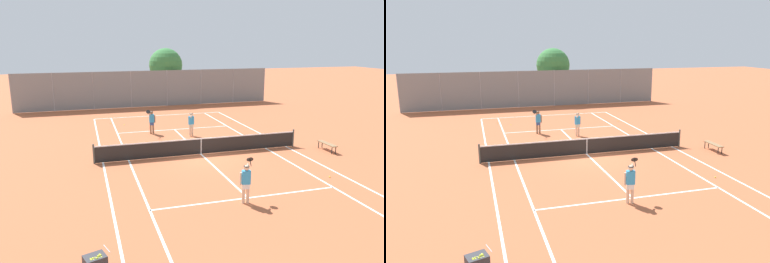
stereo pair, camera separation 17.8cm
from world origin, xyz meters
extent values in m
plane|color=#B25B38|center=(0.00, 0.00, 0.00)|extent=(120.00, 120.00, 0.00)
cube|color=white|center=(0.00, 11.90, 0.00)|extent=(11.00, 0.10, 0.01)
cube|color=white|center=(-5.50, 0.00, 0.00)|extent=(0.10, 23.80, 0.01)
cube|color=white|center=(5.50, 0.00, 0.00)|extent=(0.10, 23.80, 0.01)
cube|color=white|center=(-4.13, 0.00, 0.00)|extent=(0.10, 23.80, 0.01)
cube|color=white|center=(4.13, 0.00, 0.00)|extent=(0.10, 23.80, 0.01)
cube|color=white|center=(0.00, -6.40, 0.00)|extent=(8.26, 0.10, 0.01)
cube|color=white|center=(0.00, 6.40, 0.00)|extent=(8.26, 0.10, 0.01)
cube|color=white|center=(0.00, 0.00, 0.00)|extent=(0.10, 12.80, 0.01)
cylinder|color=#474C47|center=(-5.95, 0.00, 0.53)|extent=(0.10, 0.10, 1.07)
cylinder|color=#474C47|center=(5.95, 0.00, 0.53)|extent=(0.10, 0.10, 1.07)
cube|color=black|center=(0.00, 0.00, 0.46)|extent=(11.90, 0.02, 0.89)
cube|color=white|center=(0.00, 0.00, 0.92)|extent=(11.90, 0.03, 0.06)
cube|color=white|center=(0.00, 0.00, 0.44)|extent=(0.05, 0.03, 0.89)
cylinder|color=#B7B7BC|center=(-5.97, -10.33, 0.95)|extent=(0.16, 0.43, 0.02)
sphere|color=#D1DB33|center=(-6.13, -10.53, 0.83)|extent=(0.07, 0.07, 0.07)
sphere|color=#D1DB33|center=(-6.19, -10.54, 0.82)|extent=(0.07, 0.07, 0.07)
sphere|color=#D1DB33|center=(-6.25, -10.57, 0.85)|extent=(0.07, 0.07, 0.07)
sphere|color=#D1DB33|center=(-6.32, -10.58, 0.82)|extent=(0.07, 0.07, 0.07)
sphere|color=#D1DB33|center=(-6.38, -10.59, 0.83)|extent=(0.07, 0.07, 0.07)
sphere|color=#D1DB33|center=(-6.15, -10.45, 0.85)|extent=(0.07, 0.07, 0.07)
sphere|color=#D1DB33|center=(-6.21, -10.48, 0.86)|extent=(0.07, 0.07, 0.07)
sphere|color=#D1DB33|center=(-6.29, -10.49, 0.82)|extent=(0.07, 0.07, 0.07)
sphere|color=#D1DB33|center=(-6.34, -10.53, 0.84)|extent=(0.07, 0.07, 0.07)
sphere|color=#D1DB33|center=(-6.40, -10.54, 0.84)|extent=(0.07, 0.07, 0.07)
sphere|color=#D1DB33|center=(-6.16, -10.40, 0.84)|extent=(0.07, 0.07, 0.07)
cylinder|color=beige|center=(-0.41, -6.80, 0.41)|extent=(0.13, 0.13, 0.82)
cylinder|color=beige|center=(-0.23, -6.83, 0.41)|extent=(0.13, 0.13, 0.82)
cube|color=white|center=(-0.32, -6.82, 0.74)|extent=(0.31, 0.23, 0.24)
cube|color=#3399D8|center=(-0.32, -6.82, 1.10)|extent=(0.37, 0.26, 0.56)
sphere|color=beige|center=(-0.32, -6.82, 1.49)|extent=(0.22, 0.22, 0.22)
cylinder|color=black|center=(-0.32, -6.82, 1.56)|extent=(0.23, 0.23, 0.02)
cylinder|color=beige|center=(-0.54, -6.77, 1.04)|extent=(0.08, 0.08, 0.52)
cylinder|color=beige|center=(-0.17, -6.70, 1.39)|extent=(0.17, 0.46, 0.35)
cylinder|color=black|center=(0.01, -6.48, 1.55)|extent=(0.08, 0.25, 0.22)
cylinder|color=black|center=(0.04, -6.36, 1.66)|extent=(0.31, 0.25, 0.23)
cylinder|color=#936B4C|center=(-1.71, 5.62, 0.41)|extent=(0.13, 0.13, 0.82)
cylinder|color=#936B4C|center=(-1.89, 5.64, 0.41)|extent=(0.13, 0.13, 0.82)
cube|color=#334C8C|center=(-1.80, 5.63, 0.74)|extent=(0.30, 0.21, 0.24)
cube|color=#3399D8|center=(-1.80, 5.63, 1.10)|extent=(0.36, 0.24, 0.56)
sphere|color=#936B4C|center=(-1.80, 5.63, 1.49)|extent=(0.22, 0.22, 0.22)
cylinder|color=black|center=(-1.80, 5.63, 1.56)|extent=(0.23, 0.23, 0.02)
cylinder|color=#936B4C|center=(-1.58, 5.61, 1.04)|extent=(0.08, 0.08, 0.52)
cylinder|color=#936B4C|center=(-1.95, 5.51, 1.39)|extent=(0.13, 0.46, 0.35)
cylinder|color=black|center=(-2.10, 5.26, 1.55)|extent=(0.06, 0.25, 0.22)
cylinder|color=black|center=(-2.12, 5.14, 1.66)|extent=(0.30, 0.23, 0.23)
cylinder|color=beige|center=(0.74, 4.26, 0.41)|extent=(0.13, 0.13, 0.82)
cylinder|color=beige|center=(0.57, 4.20, 0.41)|extent=(0.13, 0.13, 0.82)
cube|color=beige|center=(0.65, 4.23, 0.74)|extent=(0.32, 0.27, 0.24)
cube|color=#3399D8|center=(0.65, 4.23, 1.10)|extent=(0.39, 0.30, 0.56)
sphere|color=beige|center=(0.65, 4.23, 1.49)|extent=(0.22, 0.22, 0.22)
cylinder|color=black|center=(0.65, 4.23, 1.56)|extent=(0.23, 0.23, 0.02)
cylinder|color=beige|center=(0.86, 4.31, 1.04)|extent=(0.08, 0.08, 0.52)
cylinder|color=beige|center=(0.58, 4.06, 1.39)|extent=(0.23, 0.46, 0.35)
sphere|color=#D1DB33|center=(5.07, 7.81, 0.03)|extent=(0.07, 0.07, 0.07)
sphere|color=#D1DB33|center=(4.75, -5.31, 0.03)|extent=(0.07, 0.07, 0.07)
sphere|color=#D1DB33|center=(-4.32, 9.79, 0.03)|extent=(0.07, 0.07, 0.07)
sphere|color=#D1DB33|center=(-3.37, 8.93, 0.03)|extent=(0.07, 0.07, 0.07)
sphere|color=#D1DB33|center=(-4.89, 1.44, 0.03)|extent=(0.07, 0.07, 0.07)
cube|color=olive|center=(7.36, -1.45, 0.44)|extent=(0.36, 1.50, 0.05)
cylinder|color=#262626|center=(7.23, -2.09, 0.21)|extent=(0.05, 0.05, 0.41)
cylinder|color=#262626|center=(7.23, -0.81, 0.21)|extent=(0.05, 0.05, 0.41)
cylinder|color=#262626|center=(7.49, -2.09, 0.21)|extent=(0.05, 0.05, 0.41)
cylinder|color=#262626|center=(7.49, -0.81, 0.21)|extent=(0.05, 0.05, 0.41)
cylinder|color=gray|center=(-12.38, 16.57, 1.77)|extent=(0.08, 0.08, 3.54)
cylinder|color=gray|center=(-8.85, 16.57, 1.77)|extent=(0.08, 0.08, 3.54)
cylinder|color=gray|center=(-5.31, 16.57, 1.77)|extent=(0.08, 0.08, 3.54)
cylinder|color=gray|center=(-1.77, 16.57, 1.77)|extent=(0.08, 0.08, 3.54)
cylinder|color=gray|center=(1.77, 16.57, 1.77)|extent=(0.08, 0.08, 3.54)
cylinder|color=gray|center=(5.31, 16.57, 1.77)|extent=(0.08, 0.08, 3.54)
cylinder|color=gray|center=(8.85, 16.57, 1.77)|extent=(0.08, 0.08, 3.54)
cylinder|color=gray|center=(12.38, 16.57, 1.77)|extent=(0.08, 0.08, 3.54)
cube|color=slate|center=(0.00, 16.57, 1.77)|extent=(24.77, 0.02, 3.50)
cylinder|color=brown|center=(2.16, 18.71, 1.34)|extent=(0.25, 0.25, 2.68)
sphere|color=#387A3D|center=(2.16, 18.71, 3.89)|extent=(3.44, 3.44, 3.44)
sphere|color=#387A3D|center=(2.11, 18.37, 3.46)|extent=(2.56, 2.56, 2.56)
camera|label=1|loc=(-6.33, -19.57, 6.36)|focal=35.00mm
camera|label=2|loc=(-6.16, -19.62, 6.36)|focal=35.00mm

